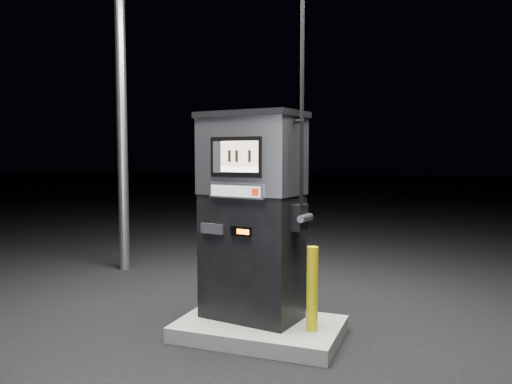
% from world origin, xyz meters
% --- Properties ---
extents(ground, '(80.00, 80.00, 0.00)m').
position_xyz_m(ground, '(0.00, 0.00, 0.00)').
color(ground, black).
rests_on(ground, ground).
extents(pump_island, '(1.60, 1.00, 0.15)m').
position_xyz_m(pump_island, '(0.00, 0.00, 0.07)').
color(pump_island, slate).
rests_on(pump_island, ground).
extents(fuel_dispenser, '(1.19, 0.78, 4.32)m').
position_xyz_m(fuel_dispenser, '(-0.12, 0.10, 1.22)').
color(fuel_dispenser, black).
rests_on(fuel_dispenser, pump_island).
extents(bollard_left, '(0.15, 0.15, 0.86)m').
position_xyz_m(bollard_left, '(-0.55, 0.01, 0.58)').
color(bollard_left, '#C4B20A').
rests_on(bollard_left, pump_island).
extents(bollard_right, '(0.13, 0.13, 0.80)m').
position_xyz_m(bollard_right, '(0.55, -0.06, 0.55)').
color(bollard_right, '#C4B20A').
rests_on(bollard_right, pump_island).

